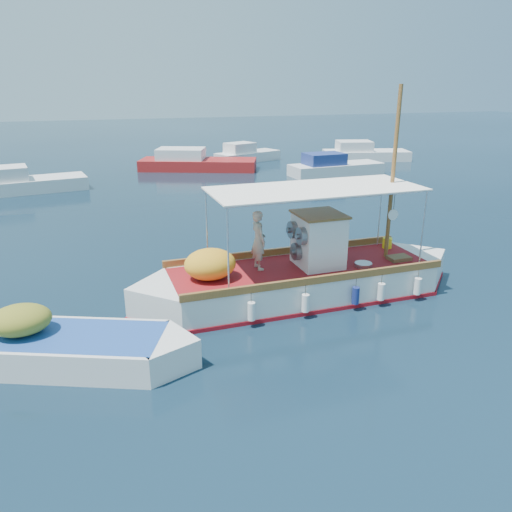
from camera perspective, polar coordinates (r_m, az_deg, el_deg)
name	(u,v)px	position (r m, az deg, el deg)	size (l,w,h in m)	color
ground	(298,294)	(15.99, 4.86, -4.30)	(160.00, 160.00, 0.00)	black
fishing_caique	(299,279)	(15.60, 4.96, -2.65)	(10.72, 3.16, 6.54)	white
dinghy	(57,349)	(13.01, -21.79, -9.88)	(6.35, 3.63, 1.67)	white
bg_boat_nw	(18,185)	(33.61, -25.55, 7.38)	(7.65, 3.65, 1.80)	silver
bg_boat_n	(195,163)	(38.75, -7.02, 10.48)	(9.10, 5.70, 1.80)	maroon
bg_boat_ne	(334,168)	(36.64, 8.85, 9.89)	(6.94, 2.69, 1.80)	silver
bg_boat_e	(363,154)	(44.31, 12.17, 11.31)	(7.51, 4.29, 1.80)	silver
bg_boat_far_n	(246,156)	(42.46, -1.14, 11.39)	(5.92, 3.92, 1.80)	silver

